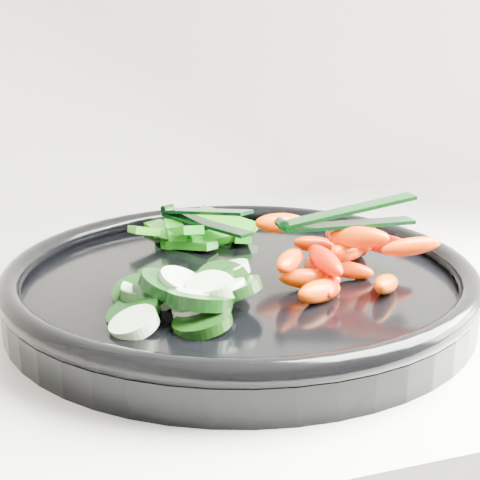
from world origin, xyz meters
name	(u,v)px	position (x,y,z in m)	size (l,w,h in m)	color
veggie_tray	(240,281)	(-0.09, 1.62, 0.95)	(0.49, 0.49, 0.04)	black
cucumber_pile	(181,295)	(-0.15, 1.57, 0.96)	(0.13, 0.12, 0.04)	black
carrot_pile	(337,255)	(-0.02, 1.60, 0.97)	(0.14, 0.13, 0.05)	#FF3200
pepper_pile	(191,234)	(-0.10, 1.73, 0.96)	(0.13, 0.10, 0.04)	#09650A
tong_carrot	(344,218)	(-0.01, 1.60, 1.00)	(0.11, 0.02, 0.02)	black
tong_pepper	(203,217)	(-0.09, 1.72, 0.98)	(0.06, 0.11, 0.02)	black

